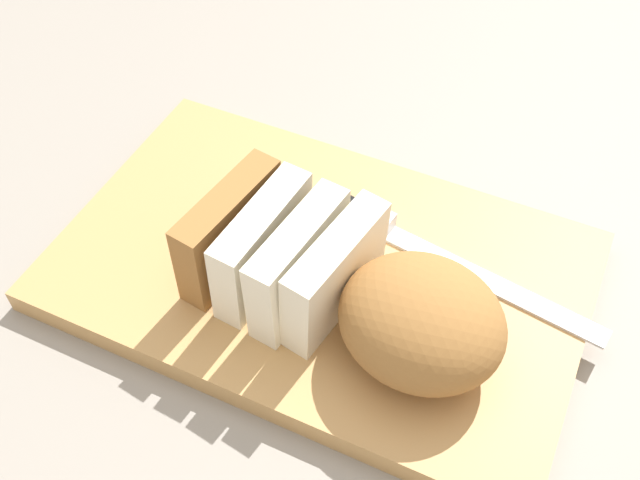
# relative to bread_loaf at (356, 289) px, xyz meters

# --- Properties ---
(ground_plane) EXTENTS (3.00, 3.00, 0.00)m
(ground_plane) POSITION_rel_bread_loaf_xyz_m (0.05, -0.04, -0.06)
(ground_plane) COLOR gray
(cutting_board) EXTENTS (0.45, 0.29, 0.02)m
(cutting_board) POSITION_rel_bread_loaf_xyz_m (0.05, -0.04, -0.05)
(cutting_board) COLOR tan
(cutting_board) RESTS_ON ground_plane
(bread_loaf) EXTENTS (0.27, 0.14, 0.08)m
(bread_loaf) POSITION_rel_bread_loaf_xyz_m (0.00, 0.00, 0.00)
(bread_loaf) COLOR #996633
(bread_loaf) RESTS_ON cutting_board
(bread_knife) EXTENTS (0.27, 0.06, 0.02)m
(bread_knife) POSITION_rel_bread_loaf_xyz_m (0.00, -0.10, -0.03)
(bread_knife) COLOR silver
(bread_knife) RESTS_ON cutting_board
(crumb_near_knife) EXTENTS (0.00, 0.00, 0.00)m
(crumb_near_knife) POSITION_rel_bread_loaf_xyz_m (0.01, -0.08, -0.04)
(crumb_near_knife) COLOR tan
(crumb_near_knife) RESTS_ON cutting_board
(crumb_near_loaf) EXTENTS (0.01, 0.01, 0.01)m
(crumb_near_loaf) POSITION_rel_bread_loaf_xyz_m (-0.02, -0.07, -0.04)
(crumb_near_loaf) COLOR tan
(crumb_near_loaf) RESTS_ON cutting_board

